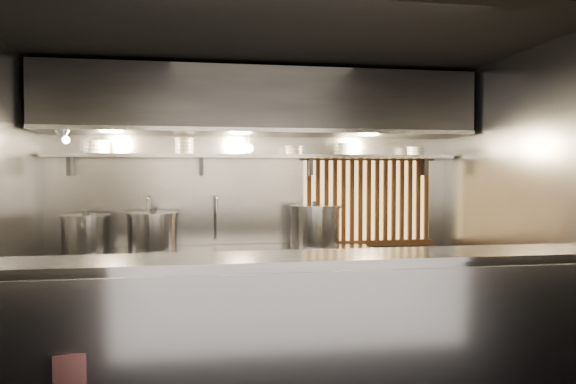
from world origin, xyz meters
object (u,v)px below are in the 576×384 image
object	(u,v)px
heat_lamp	(63,134)
stock_pot_right	(315,226)
stock_pot_mid	(153,231)
pendant_bulb	(249,148)
stock_pot_left	(86,233)

from	to	relation	value
heat_lamp	stock_pot_right	world-z (taller)	heat_lamp
heat_lamp	stock_pot_mid	size ratio (longest dim) A/B	0.52
pendant_bulb	heat_lamp	bearing A→B (deg)	-169.00
pendant_bulb	stock_pot_mid	size ratio (longest dim) A/B	0.28
stock_pot_left	stock_pot_mid	xyz separation A→B (m)	(0.65, 0.03, 0.01)
heat_lamp	stock_pot_right	xyz separation A→B (m)	(2.51, 0.31, -0.94)
pendant_bulb	stock_pot_left	bearing A→B (deg)	-176.39
stock_pot_left	stock_pot_right	size ratio (longest dim) A/B	0.93
stock_pot_mid	stock_pot_right	bearing A→B (deg)	1.10
heat_lamp	stock_pot_left	xyz separation A→B (m)	(0.15, 0.25, -0.97)
pendant_bulb	stock_pot_mid	bearing A→B (deg)	-175.89
stock_pot_right	stock_pot_left	bearing A→B (deg)	-178.41
pendant_bulb	stock_pot_right	size ratio (longest dim) A/B	0.27
heat_lamp	stock_pot_mid	xyz separation A→B (m)	(0.80, 0.28, -0.97)
stock_pot_left	stock_pot_mid	bearing A→B (deg)	2.85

